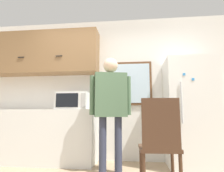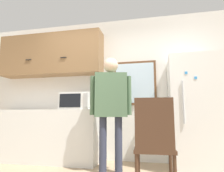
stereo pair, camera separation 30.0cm
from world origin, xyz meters
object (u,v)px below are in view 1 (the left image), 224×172
microwave (74,101)px  refrigerator (190,112)px  chair (160,140)px  person (111,100)px

microwave → refrigerator: refrigerator is taller
refrigerator → chair: size_ratio=1.72×
microwave → person: (0.70, -0.40, -0.02)m
person → chair: bearing=-59.0°
person → refrigerator: refrigerator is taller
chair → microwave: bearing=-40.2°
microwave → person: bearing=-29.7°
microwave → chair: bearing=-37.8°
refrigerator → microwave: bearing=-179.5°
refrigerator → chair: 1.26m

